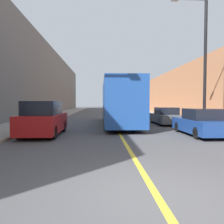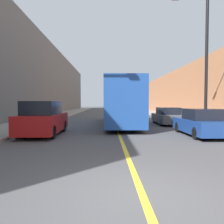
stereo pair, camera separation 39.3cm
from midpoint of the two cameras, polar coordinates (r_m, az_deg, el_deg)
The scene contains 11 objects.
ground_plane at distance 4.62m, azimuth 9.10°, elevation -20.85°, with size 200.00×200.00×0.00m, color #474749.
sidewalk_left at distance 34.80m, azimuth -13.58°, elevation -0.53°, with size 3.51×72.00×0.14m, color gray.
sidewalk_right at distance 35.17m, azimuth 10.62°, elevation -0.47°, with size 3.51×72.00×0.14m, color gray.
building_row_left at distance 35.83m, azimuth -19.64°, elevation 8.13°, with size 4.00×72.00×10.94m, color #66605B.
building_row_right at distance 36.22m, azimuth 16.47°, elevation 4.60°, with size 4.00×72.00×6.52m, color #B2724C.
road_center_line at distance 34.21m, azimuth -1.41°, elevation -0.62°, with size 0.16×72.00×0.01m, color gold.
bus at distance 18.26m, azimuth 1.09°, elevation 2.50°, with size 2.53×12.15×3.47m.
parked_suv_left at distance 12.84m, azimuth -18.28°, elevation -1.90°, with size 1.91×4.55×1.91m.
car_right_near at distance 13.15m, azimuth 21.43°, elevation -2.75°, with size 1.82×4.40×1.50m.
car_right_mid at distance 18.92m, azimuth 13.28°, elevation -1.18°, with size 1.81×4.35×1.44m.
street_lamp_right at distance 16.11m, azimuth 21.92°, elevation 13.52°, with size 2.49×0.24×8.61m.
Camera 1 is at (-1.09, -4.15, 1.83)m, focal length 35.00 mm.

